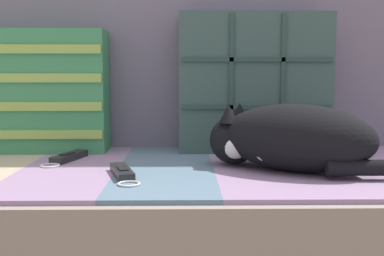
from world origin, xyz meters
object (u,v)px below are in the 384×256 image
at_px(couch, 167,238).
at_px(throw_pillow_striped, 39,91).
at_px(game_remote_near, 122,173).
at_px(throw_pillow_quilted, 254,83).
at_px(sleeping_cat, 285,139).
at_px(game_remote_far, 68,157).

xyz_separation_m(couch, throw_pillow_striped, (-0.39, 0.20, 0.38)).
xyz_separation_m(couch, game_remote_near, (-0.09, -0.17, 0.21)).
distance_m(couch, throw_pillow_quilted, 0.52).
relative_size(couch, sleeping_cat, 4.13).
xyz_separation_m(throw_pillow_quilted, game_remote_far, (-0.52, -0.16, -0.20)).
height_order(sleeping_cat, game_remote_far, sleeping_cat).
distance_m(throw_pillow_striped, sleeping_cat, 0.75).
bearing_deg(game_remote_near, game_remote_far, 130.12).
distance_m(throw_pillow_striped, game_remote_near, 0.50).
xyz_separation_m(couch, sleeping_cat, (0.29, -0.10, 0.28)).
distance_m(couch, game_remote_near, 0.29).
bearing_deg(game_remote_near, couch, 60.79).
bearing_deg(sleeping_cat, throw_pillow_striped, 155.87).
bearing_deg(game_remote_far, throw_pillow_striped, 126.49).
bearing_deg(couch, game_remote_near, -119.21).
height_order(couch, game_remote_far, game_remote_far).
height_order(game_remote_near, game_remote_far, same).
bearing_deg(throw_pillow_quilted, game_remote_near, -133.58).
xyz_separation_m(couch, game_remote_far, (-0.27, 0.04, 0.21)).
distance_m(couch, throw_pillow_striped, 0.58).
bearing_deg(throw_pillow_striped, game_remote_far, -53.51).
xyz_separation_m(throw_pillow_quilted, throw_pillow_striped, (-0.64, -0.00, -0.02)).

